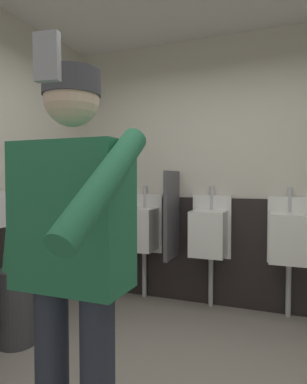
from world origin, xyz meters
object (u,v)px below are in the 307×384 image
urinal_left (141,229)px  trash_bin (17,307)px  urinal_middle (209,233)px  urinal_right (289,237)px  person (72,250)px  cell_phone (47,57)px

urinal_left → trash_bin: size_ratio=2.07×
urinal_middle → urinal_right: same height
person → trash_bin: 1.71m
urinal_left → person: (0.69, -2.27, 0.26)m
person → cell_phone: size_ratio=15.90×
urinal_middle → person: 2.28m
urinal_right → person: 2.42m
urinal_left → cell_phone: (0.98, -2.77, 0.82)m
urinal_middle → trash_bin: urinal_middle is taller
urinal_middle → cell_phone: (0.23, -2.77, 0.82)m
urinal_right → urinal_left: bearing=180.0°
trash_bin → cell_phone: bearing=-44.5°
person → urinal_middle: bearing=88.6°
cell_phone → trash_bin: cell_phone is taller
urinal_middle → person: (-0.06, -2.27, 0.26)m
person → trash_bin: person is taller
urinal_middle → cell_phone: size_ratio=11.27×
urinal_middle → trash_bin: size_ratio=2.07×
cell_phone → urinal_right: bearing=71.0°
trash_bin → urinal_right: bearing=32.8°
urinal_left → person: size_ratio=0.71×
cell_phone → urinal_left: bearing=101.1°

